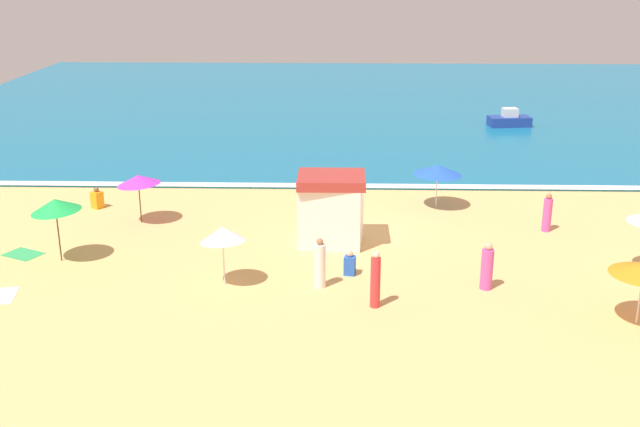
# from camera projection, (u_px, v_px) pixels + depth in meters

# --- Properties ---
(ground_plane) EXTENTS (60.00, 60.00, 0.00)m
(ground_plane) POSITION_uv_depth(u_px,v_px,m) (365.00, 234.00, 30.24)
(ground_plane) COLOR #E5B26B
(ocean_water) EXTENTS (60.00, 44.00, 0.10)m
(ocean_water) POSITION_uv_depth(u_px,v_px,m) (354.00, 103.00, 56.74)
(ocean_water) COLOR #146B93
(ocean_water) RESTS_ON ground_plane
(wave_breaker_foam) EXTENTS (57.00, 0.70, 0.01)m
(wave_breaker_foam) POSITION_uv_depth(u_px,v_px,m) (361.00, 186.00, 36.17)
(wave_breaker_foam) COLOR white
(wave_breaker_foam) RESTS_ON ocean_water
(lifeguard_cabana) EXTENTS (2.53, 2.18, 2.69)m
(lifeguard_cabana) POSITION_uv_depth(u_px,v_px,m) (331.00, 209.00, 28.86)
(lifeguard_cabana) COLOR white
(lifeguard_cabana) RESTS_ON ground_plane
(beach_umbrella_0) EXTENTS (2.13, 2.15, 2.12)m
(beach_umbrella_0) POSITION_uv_depth(u_px,v_px,m) (223.00, 234.00, 24.99)
(beach_umbrella_0) COLOR silver
(beach_umbrella_0) RESTS_ON ground_plane
(beach_umbrella_1) EXTENTS (2.22, 2.20, 2.41)m
(beach_umbrella_1) POSITION_uv_depth(u_px,v_px,m) (55.00, 205.00, 26.90)
(beach_umbrella_1) COLOR #4C3823
(beach_umbrella_1) RESTS_ON ground_plane
(beach_umbrella_2) EXTENTS (2.85, 2.85, 1.95)m
(beach_umbrella_2) POSITION_uv_depth(u_px,v_px,m) (438.00, 170.00, 32.84)
(beach_umbrella_2) COLOR silver
(beach_umbrella_2) RESTS_ON ground_plane
(beach_umbrella_3) EXTENTS (1.95, 1.93, 2.09)m
(beach_umbrella_3) POSITION_uv_depth(u_px,v_px,m) (138.00, 180.00, 30.93)
(beach_umbrella_3) COLOR #4C3823
(beach_umbrella_3) RESTS_ON ground_plane
(beachgoer_0) EXTENTS (0.48, 0.48, 1.72)m
(beachgoer_0) POSITION_uv_depth(u_px,v_px,m) (320.00, 265.00, 25.13)
(beachgoer_0) COLOR white
(beachgoer_0) RESTS_ON ground_plane
(beachgoer_1) EXTENTS (0.44, 0.44, 1.63)m
(beachgoer_1) POSITION_uv_depth(u_px,v_px,m) (487.00, 268.00, 25.00)
(beachgoer_1) COLOR #D84CA5
(beachgoer_1) RESTS_ON ground_plane
(beachgoer_2) EXTENTS (0.40, 0.40, 1.87)m
(beachgoer_2) POSITION_uv_depth(u_px,v_px,m) (375.00, 280.00, 23.66)
(beachgoer_2) COLOR red
(beachgoer_2) RESTS_ON ground_plane
(beachgoer_4) EXTENTS (0.58, 0.58, 0.95)m
(beachgoer_4) POSITION_uv_depth(u_px,v_px,m) (97.00, 199.00, 33.19)
(beachgoer_4) COLOR orange
(beachgoer_4) RESTS_ON ground_plane
(beachgoer_5) EXTENTS (0.44, 0.44, 0.88)m
(beachgoer_5) POSITION_uv_depth(u_px,v_px,m) (350.00, 264.00, 26.25)
(beachgoer_5) COLOR blue
(beachgoer_5) RESTS_ON ground_plane
(beachgoer_6) EXTENTS (0.49, 0.49, 1.57)m
(beachgoer_6) POSITION_uv_depth(u_px,v_px,m) (547.00, 214.00, 30.30)
(beachgoer_6) COLOR #D84CA5
(beachgoer_6) RESTS_ON ground_plane
(beach_towel_0) EXTENTS (1.16, 1.48, 0.01)m
(beach_towel_0) POSITION_uv_depth(u_px,v_px,m) (0.00, 296.00, 24.67)
(beach_towel_0) COLOR white
(beach_towel_0) RESTS_ON ground_plane
(beach_towel_1) EXTENTS (1.62, 1.44, 0.01)m
(beach_towel_1) POSITION_uv_depth(u_px,v_px,m) (23.00, 254.00, 28.13)
(beach_towel_1) COLOR green
(beach_towel_1) RESTS_ON ground_plane
(beach_towel_2) EXTENTS (1.00, 1.34, 0.01)m
(beach_towel_2) POSITION_uv_depth(u_px,v_px,m) (337.00, 209.00, 33.16)
(beach_towel_2) COLOR #D84CA5
(beach_towel_2) RESTS_ON ground_plane
(small_boat_0) EXTENTS (2.75, 1.54, 1.16)m
(small_boat_0) POSITION_uv_depth(u_px,v_px,m) (509.00, 120.00, 48.77)
(small_boat_0) COLOR navy
(small_boat_0) RESTS_ON ocean_water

